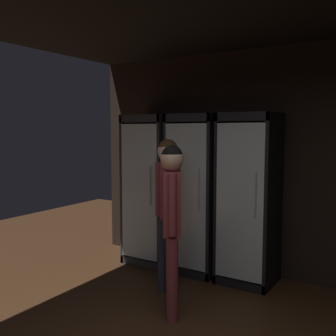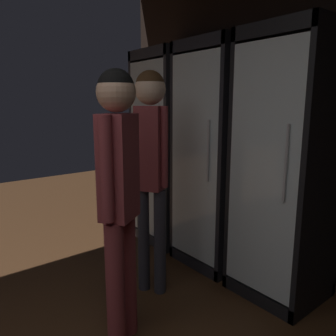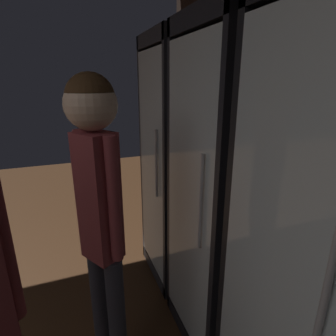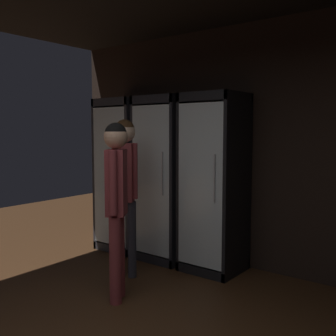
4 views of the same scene
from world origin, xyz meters
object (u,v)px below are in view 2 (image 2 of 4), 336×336
(cooler_far_left, at_px, (172,150))
(cooler_center, at_px, (288,171))
(shopper_near, at_px, (151,152))
(shopper_far, at_px, (119,183))
(cooler_left, at_px, (220,158))

(cooler_far_left, relative_size, cooler_center, 1.00)
(cooler_center, distance_m, shopper_near, 1.05)
(cooler_far_left, xyz_separation_m, shopper_far, (1.09, -1.30, 0.04))
(shopper_near, bearing_deg, shopper_far, -54.09)
(cooler_center, relative_size, shopper_far, 1.20)
(cooler_center, bearing_deg, cooler_far_left, 179.93)
(cooler_left, xyz_separation_m, shopper_far, (0.40, -1.30, 0.04))
(cooler_left, bearing_deg, shopper_far, -72.84)
(cooler_far_left, height_order, shopper_far, cooler_far_left)
(cooler_center, xyz_separation_m, shopper_near, (-0.64, -0.82, 0.15))
(cooler_far_left, height_order, cooler_center, same)
(shopper_near, distance_m, shopper_far, 0.59)
(shopper_far, bearing_deg, cooler_left, 107.16)
(cooler_far_left, bearing_deg, shopper_near, -47.68)
(cooler_far_left, xyz_separation_m, cooler_center, (1.39, -0.00, -0.00))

